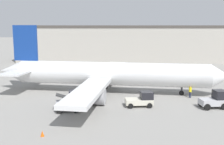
# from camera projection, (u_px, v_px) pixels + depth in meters

# --- Properties ---
(ground_plane) EXTENTS (400.00, 400.00, 0.00)m
(ground_plane) POSITION_uv_depth(u_px,v_px,m) (112.00, 93.00, 43.04)
(ground_plane) COLOR gray
(terminal_building) EXTENTS (76.91, 10.33, 10.18)m
(terminal_building) POSITION_uv_depth(u_px,v_px,m) (155.00, 43.00, 79.73)
(terminal_building) COLOR #ADA89E
(terminal_building) RESTS_ON ground_plane
(airplane) EXTENTS (35.64, 33.28, 10.24)m
(airplane) POSITION_uv_depth(u_px,v_px,m) (106.00, 74.00, 42.70)
(airplane) COLOR silver
(airplane) RESTS_ON ground_plane
(ground_crew_worker) EXTENTS (0.39, 0.39, 1.77)m
(ground_crew_worker) POSITION_uv_depth(u_px,v_px,m) (190.00, 91.00, 39.95)
(ground_crew_worker) COLOR #1E2338
(ground_crew_worker) RESTS_ON ground_plane
(baggage_tug) EXTENTS (3.61, 2.35, 1.90)m
(baggage_tug) POSITION_uv_depth(u_px,v_px,m) (142.00, 99.00, 35.69)
(baggage_tug) COLOR beige
(baggage_tug) RESTS_ON ground_plane
(belt_loader_truck) EXTENTS (2.97, 2.23, 2.55)m
(belt_loader_truck) POSITION_uv_depth(u_px,v_px,m) (70.00, 102.00, 33.56)
(belt_loader_truck) COLOR #B2B2B7
(belt_loader_truck) RESTS_ON ground_plane
(pushback_tug) EXTENTS (3.32, 2.42, 2.23)m
(pushback_tug) POSITION_uv_depth(u_px,v_px,m) (215.00, 100.00, 34.95)
(pushback_tug) COLOR #B2B2B7
(pushback_tug) RESTS_ON ground_plane
(safety_cone_near) EXTENTS (0.36, 0.36, 0.55)m
(safety_cone_near) POSITION_uv_depth(u_px,v_px,m) (42.00, 134.00, 26.06)
(safety_cone_near) COLOR #EF590F
(safety_cone_near) RESTS_ON ground_plane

